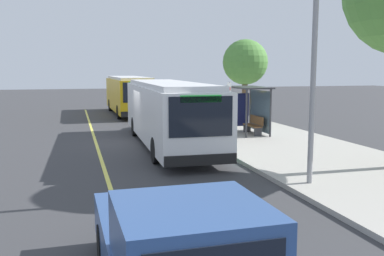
{
  "coord_description": "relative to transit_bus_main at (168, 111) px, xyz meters",
  "views": [
    {
      "loc": [
        20.76,
        -3.17,
        3.54
      ],
      "look_at": [
        4.4,
        1.32,
        1.22
      ],
      "focal_mm": 40.5,
      "sensor_mm": 36.0,
      "label": 1
    }
  ],
  "objects": [
    {
      "name": "ground_plane",
      "position": [
        -1.41,
        -1.01,
        -1.62
      ],
      "size": [
        120.0,
        120.0,
        0.0
      ],
      "primitive_type": "plane",
      "color": "#38383A"
    },
    {
      "name": "sidewalk_curb",
      "position": [
        -1.41,
        4.99,
        -1.54
      ],
      "size": [
        44.0,
        6.4,
        0.15
      ],
      "primitive_type": "cube",
      "color": "#A8A399",
      "rests_on": "ground_plane"
    },
    {
      "name": "lane_stripe_center",
      "position": [
        -1.41,
        -3.21,
        -1.61
      ],
      "size": [
        36.0,
        0.14,
        0.01
      ],
      "primitive_type": "cube",
      "color": "#E0D64C",
      "rests_on": "ground_plane"
    },
    {
      "name": "transit_bus_main",
      "position": [
        0.0,
        0.0,
        0.0
      ],
      "size": [
        11.7,
        2.86,
        2.95
      ],
      "color": "white",
      "rests_on": "ground_plane"
    },
    {
      "name": "transit_bus_second",
      "position": [
        -14.76,
        0.03,
        -0.0
      ],
      "size": [
        10.33,
        2.71,
        2.95
      ],
      "color": "gold",
      "rests_on": "ground_plane"
    },
    {
      "name": "bus_shelter",
      "position": [
        -1.91,
        4.85,
        0.3
      ],
      "size": [
        2.9,
        1.6,
        2.48
      ],
      "color": "#333338",
      "rests_on": "sidewalk_curb"
    },
    {
      "name": "waiting_bench",
      "position": [
        -1.52,
        4.91,
        -0.98
      ],
      "size": [
        1.6,
        0.48,
        0.95
      ],
      "color": "brown",
      "rests_on": "sidewalk_curb"
    },
    {
      "name": "route_sign_post",
      "position": [
        0.51,
        2.79,
        0.34
      ],
      "size": [
        0.44,
        0.08,
        2.8
      ],
      "color": "#333338",
      "rests_on": "sidewalk_curb"
    },
    {
      "name": "street_tree_near_shelter",
      "position": [
        -6.06,
        6.23,
        2.32
      ],
      "size": [
        2.82,
        2.82,
        5.23
      ],
      "color": "brown",
      "rests_on": "sidewalk_curb"
    },
    {
      "name": "utility_pole",
      "position": [
        8.07,
        2.57,
        1.73
      ],
      "size": [
        0.16,
        0.16,
        6.4
      ],
      "primitive_type": "cylinder",
      "color": "gray",
      "rests_on": "sidewalk_curb"
    }
  ]
}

